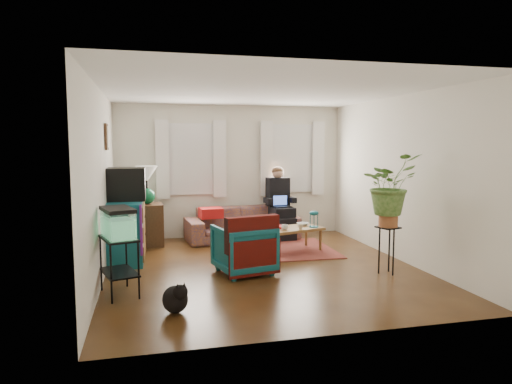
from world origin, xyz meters
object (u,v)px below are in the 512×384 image
object	(u,v)px
sofa	(242,218)
aquarium_stand	(119,266)
side_table	(148,225)
plant_stand	(387,250)
coffee_table	(293,239)
dresser	(126,231)
armchair	(244,246)

from	to	relation	value
sofa	aquarium_stand	distance (m)	3.53
side_table	plant_stand	world-z (taller)	side_table
side_table	aquarium_stand	bearing A→B (deg)	-97.31
coffee_table	dresser	bearing A→B (deg)	163.95
sofa	aquarium_stand	size ratio (longest dim) A/B	3.00
sofa	coffee_table	distance (m)	1.34
side_table	aquarium_stand	size ratio (longest dim) A/B	1.07
aquarium_stand	plant_stand	distance (m)	3.66
sofa	coffee_table	xyz separation A→B (m)	(0.65, -1.15, -0.21)
armchair	coffee_table	size ratio (longest dim) A/B	0.77
dresser	plant_stand	distance (m)	3.98
side_table	armchair	world-z (taller)	armchair
dresser	coffee_table	xyz separation A→B (m)	(2.76, 0.01, -0.27)
sofa	armchair	distance (m)	2.29
plant_stand	armchair	bearing A→B (deg)	165.53
side_table	coffee_table	world-z (taller)	side_table
sofa	aquarium_stand	world-z (taller)	sofa
side_table	plant_stand	size ratio (longest dim) A/B	1.13
plant_stand	aquarium_stand	bearing A→B (deg)	-178.90
side_table	armchair	distance (m)	2.53
armchair	aquarium_stand	bearing A→B (deg)	6.57
side_table	coffee_table	distance (m)	2.65
sofa	plant_stand	xyz separation A→B (m)	(1.53, -2.75, -0.08)
dresser	plant_stand	world-z (taller)	dresser
dresser	armchair	world-z (taller)	dresser
sofa	plant_stand	bearing A→B (deg)	-66.08
side_table	coffee_table	size ratio (longest dim) A/B	0.76
side_table	dresser	distance (m)	1.12
aquarium_stand	coffee_table	world-z (taller)	aquarium_stand
side_table	dresser	bearing A→B (deg)	-107.69
sofa	side_table	size ratio (longest dim) A/B	2.80
armchair	coffee_table	world-z (taller)	armchair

